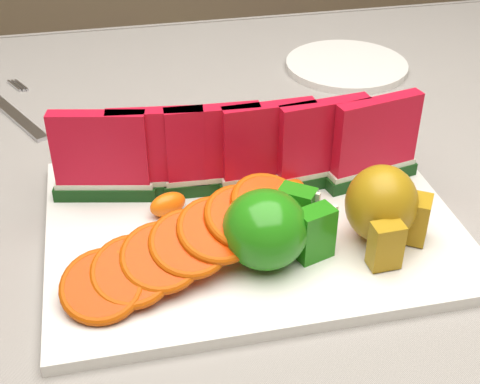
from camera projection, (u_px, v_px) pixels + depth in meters
table at (219, 260)px, 0.79m from camera, size 1.40×0.90×0.75m
tablecloth at (218, 218)px, 0.75m from camera, size 1.53×1.03×0.20m
platter at (252, 224)px, 0.67m from camera, size 0.40×0.30×0.01m
apple_cluster at (272, 228)px, 0.60m from camera, size 0.11×0.09×0.07m
pear_cluster at (384, 207)px, 0.61m from camera, size 0.09×0.09×0.08m
side_plate at (346, 65)px, 0.99m from camera, size 0.23×0.23×0.01m
fork at (14, 111)px, 0.88m from camera, size 0.09×0.19×0.00m
watermelon_row at (241, 151)px, 0.68m from camera, size 0.39×0.07×0.10m
orange_fan_front at (190, 243)px, 0.58m from camera, size 0.25×0.14×0.06m
orange_fan_back at (216, 139)px, 0.76m from camera, size 0.28×0.10×0.04m
tangerine_segments at (233, 203)px, 0.66m from camera, size 0.17×0.06×0.02m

